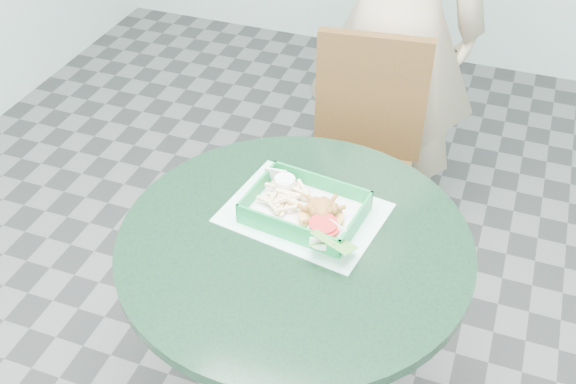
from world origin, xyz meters
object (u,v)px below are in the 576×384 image
(sauce_ramekin, at_px, (281,190))
(food_basket, at_px, (305,217))
(crab_sandwich, at_px, (323,216))
(dining_chair, at_px, (360,152))
(cafe_table, at_px, (294,291))

(sauce_ramekin, bearing_deg, food_basket, -29.08)
(crab_sandwich, bearing_deg, sauce_ramekin, 155.79)
(dining_chair, bearing_deg, crab_sandwich, -91.27)
(cafe_table, height_order, crab_sandwich, crab_sandwich)
(cafe_table, bearing_deg, sauce_ramekin, 122.61)
(dining_chair, relative_size, crab_sandwich, 8.43)
(cafe_table, bearing_deg, dining_chair, 91.27)
(dining_chair, relative_size, food_basket, 3.30)
(crab_sandwich, bearing_deg, dining_chair, 95.64)
(cafe_table, distance_m, dining_chair, 0.72)
(cafe_table, bearing_deg, crab_sandwich, 56.29)
(dining_chair, relative_size, sauce_ramekin, 17.18)
(dining_chair, bearing_deg, sauce_ramekin, -103.52)
(crab_sandwich, bearing_deg, cafe_table, -123.71)
(cafe_table, bearing_deg, food_basket, 92.13)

